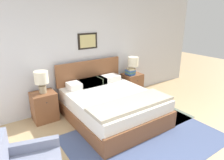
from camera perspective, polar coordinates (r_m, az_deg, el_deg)
The scene contains 13 objects.
wall_back at distance 4.86m, azimuth -7.98°, elevation 7.84°, with size 7.41×0.09×2.60m.
area_rug_main at distance 3.88m, azimuth 9.33°, elevation -16.02°, with size 2.75×1.94×0.01m.
area_rug_bedside at distance 4.92m, azimuth 13.68°, elevation -8.42°, with size 0.79×1.31×0.01m.
bed at distance 4.32m, azimuth -0.19°, elevation -7.06°, with size 1.69×2.01×1.11m.
nightstand_near_window at distance 4.51m, azimuth -18.78°, elevation -7.16°, with size 0.49×0.46×0.62m.
nightstand_by_door at distance 5.56m, azimuth 5.70°, elevation -1.29°, with size 0.49×0.46×0.62m.
table_lamp_near_window at distance 4.29m, azimuth -19.52°, elevation 0.24°, with size 0.28×0.28×0.46m.
table_lamp_by_door at distance 5.40m, azimuth 6.04°, elevation 4.85°, with size 0.28×0.28×0.46m.
book_thick_bottom at distance 5.36m, azimuth 5.21°, elevation 1.61°, with size 0.18×0.24×0.03m.
book_hardcover_middle at distance 5.35m, azimuth 5.22°, elevation 1.90°, with size 0.23×0.23×0.03m.
book_novel_upper at distance 5.34m, azimuth 5.23°, elevation 2.24°, with size 0.21×0.21×0.04m.
book_slim_near_top at distance 5.33m, azimuth 5.25°, elevation 2.66°, with size 0.20×0.24×0.04m.
book_paperback_top at distance 5.32m, azimuth 5.26°, elevation 3.09°, with size 0.18×0.23×0.04m.
Camera 1 is at (-2.12, -1.52, 2.19)m, focal length 32.00 mm.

